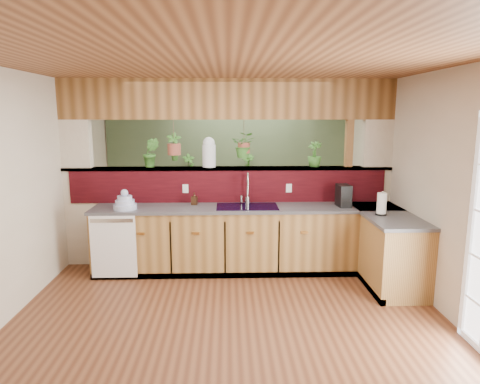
{
  "coord_description": "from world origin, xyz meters",
  "views": [
    {
      "loc": [
        -0.01,
        -4.63,
        2.13
      ],
      "look_at": [
        0.15,
        0.7,
        1.15
      ],
      "focal_mm": 32.0,
      "sensor_mm": 36.0,
      "label": 1
    }
  ],
  "objects_px": {
    "dish_stack": "(125,203)",
    "paper_towel": "(382,204)",
    "soap_dispenser": "(194,199)",
    "coffee_maker": "(344,196)",
    "shelving_console": "(221,202)",
    "glass_jar": "(209,152)",
    "faucet": "(247,187)"
  },
  "relations": [
    {
      "from": "dish_stack",
      "to": "paper_towel",
      "type": "xyz_separation_m",
      "value": [
        3.23,
        -0.41,
        0.05
      ]
    },
    {
      "from": "dish_stack",
      "to": "soap_dispenser",
      "type": "distance_m",
      "value": 0.92
    },
    {
      "from": "coffee_maker",
      "to": "shelving_console",
      "type": "relative_size",
      "value": 0.21
    },
    {
      "from": "coffee_maker",
      "to": "shelving_console",
      "type": "distance_m",
      "value": 2.9
    },
    {
      "from": "dish_stack",
      "to": "glass_jar",
      "type": "bearing_deg",
      "value": 24.56
    },
    {
      "from": "soap_dispenser",
      "to": "coffee_maker",
      "type": "relative_size",
      "value": 0.58
    },
    {
      "from": "coffee_maker",
      "to": "glass_jar",
      "type": "relative_size",
      "value": 0.7
    },
    {
      "from": "dish_stack",
      "to": "paper_towel",
      "type": "bearing_deg",
      "value": -7.2
    },
    {
      "from": "faucet",
      "to": "coffee_maker",
      "type": "xyz_separation_m",
      "value": [
        1.29,
        -0.18,
        -0.1
      ]
    },
    {
      "from": "glass_jar",
      "to": "soap_dispenser",
      "type": "bearing_deg",
      "value": -129.68
    },
    {
      "from": "dish_stack",
      "to": "coffee_maker",
      "type": "bearing_deg",
      "value": 1.92
    },
    {
      "from": "coffee_maker",
      "to": "dish_stack",
      "type": "bearing_deg",
      "value": 178.15
    },
    {
      "from": "faucet",
      "to": "dish_stack",
      "type": "xyz_separation_m",
      "value": [
        -1.61,
        -0.28,
        -0.16
      ]
    },
    {
      "from": "dish_stack",
      "to": "shelving_console",
      "type": "xyz_separation_m",
      "value": [
        1.22,
        2.39,
        -0.48
      ]
    },
    {
      "from": "faucet",
      "to": "coffee_maker",
      "type": "height_order",
      "value": "faucet"
    },
    {
      "from": "dish_stack",
      "to": "shelving_console",
      "type": "distance_m",
      "value": 2.73
    },
    {
      "from": "faucet",
      "to": "soap_dispenser",
      "type": "bearing_deg",
      "value": -178.33
    },
    {
      "from": "soap_dispenser",
      "to": "glass_jar",
      "type": "bearing_deg",
      "value": 50.32
    },
    {
      "from": "coffee_maker",
      "to": "shelving_console",
      "type": "xyz_separation_m",
      "value": [
        -1.68,
        2.3,
        -0.53
      ]
    },
    {
      "from": "shelving_console",
      "to": "soap_dispenser",
      "type": "bearing_deg",
      "value": -110.46
    },
    {
      "from": "faucet",
      "to": "glass_jar",
      "type": "bearing_deg",
      "value": 157.66
    },
    {
      "from": "soap_dispenser",
      "to": "paper_towel",
      "type": "height_order",
      "value": "paper_towel"
    },
    {
      "from": "dish_stack",
      "to": "glass_jar",
      "type": "distance_m",
      "value": 1.34
    },
    {
      "from": "shelving_console",
      "to": "coffee_maker",
      "type": "bearing_deg",
      "value": -65.41
    },
    {
      "from": "paper_towel",
      "to": "coffee_maker",
      "type": "bearing_deg",
      "value": 123.43
    },
    {
      "from": "soap_dispenser",
      "to": "dish_stack",
      "type": "bearing_deg",
      "value": -163.85
    },
    {
      "from": "faucet",
      "to": "dish_stack",
      "type": "relative_size",
      "value": 1.47
    },
    {
      "from": "soap_dispenser",
      "to": "coffee_maker",
      "type": "xyz_separation_m",
      "value": [
        2.01,
        -0.16,
        0.05
      ]
    },
    {
      "from": "soap_dispenser",
      "to": "shelving_console",
      "type": "xyz_separation_m",
      "value": [
        0.33,
        2.14,
        -0.49
      ]
    },
    {
      "from": "soap_dispenser",
      "to": "shelving_console",
      "type": "height_order",
      "value": "soap_dispenser"
    },
    {
      "from": "shelving_console",
      "to": "glass_jar",
      "type": "bearing_deg",
      "value": -105.68
    },
    {
      "from": "faucet",
      "to": "paper_towel",
      "type": "xyz_separation_m",
      "value": [
        1.62,
        -0.69,
        -0.1
      ]
    }
  ]
}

